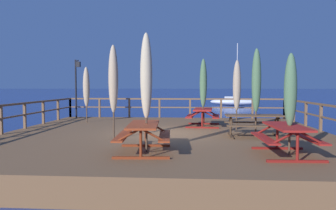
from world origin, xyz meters
TOP-DOWN VIEW (x-y plane):
  - ground_plane at (0.00, 0.00)m, footprint 600.00×600.00m
  - wooden_deck at (0.00, 0.00)m, footprint 12.21×12.26m
  - railing_waterside_far at (0.00, 5.98)m, footprint 12.01×0.10m
  - railing_side_left at (-5.96, 0.00)m, footprint 0.10×12.06m
  - railing_side_right at (5.96, 0.00)m, footprint 0.10×12.06m
  - picnic_table_back_left at (3.37, -3.80)m, footprint 1.46×2.02m
  - picnic_table_front_right at (1.45, 2.22)m, footprint 1.54×1.96m
  - picnic_table_mid_right at (-0.31, -3.67)m, footprint 1.53×2.12m
  - picnic_table_back_right at (3.13, -0.67)m, footprint 2.00×1.45m
  - patio_umbrella_tall_mid_left at (3.44, -3.79)m, footprint 0.32×0.32m
  - patio_umbrella_tall_mid_right at (1.45, 2.23)m, footprint 0.32×0.32m
  - patio_umbrella_tall_back_left at (-0.25, -3.59)m, footprint 0.32×0.32m
  - patio_umbrella_tall_back_right at (3.17, -0.73)m, footprint 0.32×0.32m
  - patio_umbrella_tall_front at (-1.63, -1.56)m, footprint 0.32×0.32m
  - patio_umbrella_short_back at (2.75, 1.09)m, footprint 0.32×0.32m
  - patio_umbrella_short_mid at (-4.15, 3.36)m, footprint 0.32×0.32m
  - lamp_post_hooked at (-5.29, 5.27)m, footprint 0.46×0.60m
  - sailboat_distant at (6.21, 29.57)m, footprint 6.18×2.52m

SIDE VIEW (x-z plane):
  - ground_plane at x=0.00m, z-range 0.00..0.00m
  - wooden_deck at x=0.00m, z-range 0.00..0.66m
  - sailboat_distant at x=6.21m, z-range -3.35..4.37m
  - picnic_table_front_right at x=1.45m, z-range 0.83..1.61m
  - picnic_table_back_right at x=3.13m, z-range 0.84..1.61m
  - picnic_table_back_left at x=3.37m, z-range 0.84..1.61m
  - picnic_table_mid_right at x=-0.31m, z-range 0.84..1.61m
  - railing_waterside_far at x=0.00m, z-range 0.86..1.95m
  - railing_side_left at x=-5.96m, z-range 0.86..1.95m
  - railing_side_right at x=5.96m, z-range 0.86..1.95m
  - patio_umbrella_tall_mid_left at x=3.44m, z-range 1.02..3.61m
  - patio_umbrella_short_mid at x=-4.15m, z-range 1.03..3.72m
  - patio_umbrella_short_back at x=2.75m, z-range 1.04..3.85m
  - patio_umbrella_tall_mid_right at x=1.45m, z-range 1.06..4.02m
  - patio_umbrella_tall_back_right at x=3.17m, z-range 1.08..4.13m
  - patio_umbrella_tall_front at x=-1.63m, z-range 1.09..4.20m
  - patio_umbrella_tall_back_left at x=-0.25m, z-range 1.09..4.27m
  - lamp_post_hooked at x=-5.29m, z-range 1.18..4.38m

